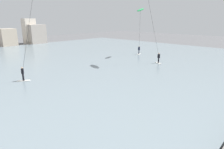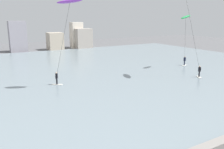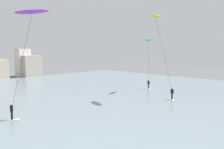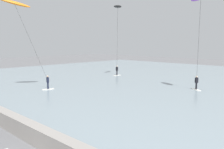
{
  "view_description": "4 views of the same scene",
  "coord_description": "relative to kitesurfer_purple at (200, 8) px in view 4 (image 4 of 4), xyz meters",
  "views": [
    {
      "loc": [
        -9.8,
        2.34,
        6.9
      ],
      "look_at": [
        1.7,
        13.14,
        2.37
      ],
      "focal_mm": 31.09,
      "sensor_mm": 36.0,
      "label": 1
    },
    {
      "loc": [
        -10.12,
        -4.65,
        8.45
      ],
      "look_at": [
        -0.36,
        12.02,
        3.8
      ],
      "focal_mm": 38.44,
      "sensor_mm": 36.0,
      "label": 2
    },
    {
      "loc": [
        -9.79,
        2.34,
        6.87
      ],
      "look_at": [
        1.46,
        13.39,
        5.12
      ],
      "focal_mm": 36.49,
      "sensor_mm": 36.0,
      "label": 3
    },
    {
      "loc": [
        10.86,
        -2.84,
        5.55
      ],
      "look_at": [
        -2.25,
        10.79,
        3.08
      ],
      "focal_mm": 38.98,
      "sensor_mm": 36.0,
      "label": 4
    }
  ],
  "objects": [
    {
      "name": "kitesurfer_orange",
      "position": [
        -14.98,
        -12.28,
        -0.06
      ],
      "size": [
        2.99,
        5.31,
        10.37
      ],
      "color": "silver",
      "rests_on": "water_bay"
    },
    {
      "name": "kitesurfer_purple",
      "position": [
        0.0,
        0.0,
        0.0
      ],
      "size": [
        3.39,
        4.14,
        10.44
      ],
      "color": "silver",
      "rests_on": "water_bay"
    },
    {
      "name": "kitesurfer_black",
      "position": [
        -14.8,
        3.56,
        0.49
      ],
      "size": [
        2.82,
        3.73,
        11.27
      ],
      "color": "silver",
      "rests_on": "water_bay"
    },
    {
      "name": "seawall_barrier",
      "position": [
        0.33,
        -18.31,
        -8.55
      ],
      "size": [
        60.0,
        0.7,
        1.03
      ],
      "primitive_type": "cube",
      "color": "gray",
      "rests_on": "ground"
    }
  ]
}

